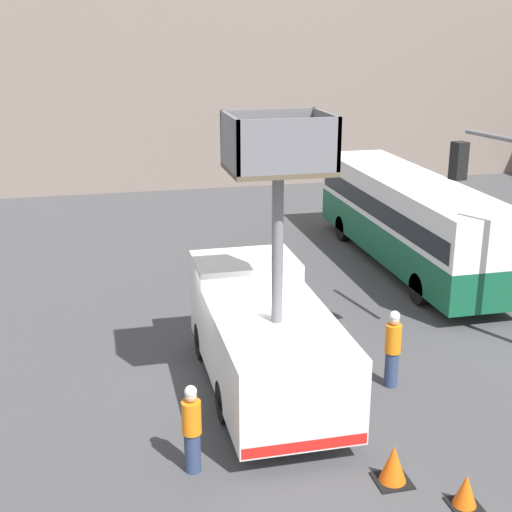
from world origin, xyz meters
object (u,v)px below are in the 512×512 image
Objects in this scene: utility_truck at (265,333)px; traffic_cone_far_side at (393,465)px; road_worker_directing at (393,348)px; traffic_cone_mid_road at (466,492)px; city_bus at (408,215)px; road_worker_near_truck at (192,429)px; traffic_light_pole at (507,205)px.

utility_truck is 4.42m from traffic_cone_far_side.
traffic_cone_mid_road is (-0.51, -4.51, -0.68)m from road_worker_directing.
traffic_cone_far_side is at bearing 135.31° from traffic_cone_mid_road.
city_bus is 14.07m from road_worker_near_truck.
traffic_light_pole is (-0.68, -6.98, 2.12)m from city_bus.
utility_truck is 6.96m from traffic_light_pole.
road_worker_near_truck is 5.65m from road_worker_directing.
traffic_light_pole is 4.72m from road_worker_directing.
traffic_cone_far_side is (-1.49, -3.54, -0.62)m from road_worker_directing.
road_worker_directing reaches higher than road_worker_near_truck.
city_bus is at bearing 59.03° from road_worker_near_truck.
road_worker_near_truck is at bearing -157.33° from traffic_light_pole.
road_worker_near_truck is (-8.56, -3.58, -3.07)m from traffic_light_pole.
traffic_cone_mid_road is 0.83× the size of traffic_cone_far_side.
traffic_light_pole is 7.76m from traffic_cone_far_side.
utility_truck is at bearing 153.89° from city_bus.
road_worker_directing is at bearing 83.61° from traffic_cone_mid_road.
traffic_light_pole is 7.89m from traffic_cone_mid_road.
utility_truck is at bearing 62.78° from road_worker_near_truck.
traffic_cone_mid_road is 1.38m from traffic_cone_far_side.
road_worker_near_truck is at bearing 154.76° from traffic_cone_mid_road.
road_worker_near_truck is (-9.25, -10.56, -0.95)m from city_bus.
traffic_cone_far_side is (-0.98, 0.97, 0.06)m from traffic_cone_mid_road.
road_worker_near_truck is 2.87× the size of traffic_cone_mid_road.
city_bus is 1.89× the size of traffic_light_pole.
city_bus is 5.83× the size of road_worker_directing.
city_bus reaches higher than road_worker_directing.
traffic_light_pole is 7.72× the size of traffic_cone_far_side.
city_bus reaches higher than road_worker_near_truck.
traffic_light_pole is at bearing 55.76° from traffic_cone_mid_road.
utility_truck is 1.11× the size of traffic_light_pole.
traffic_light_pole is 3.23× the size of road_worker_near_truck.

